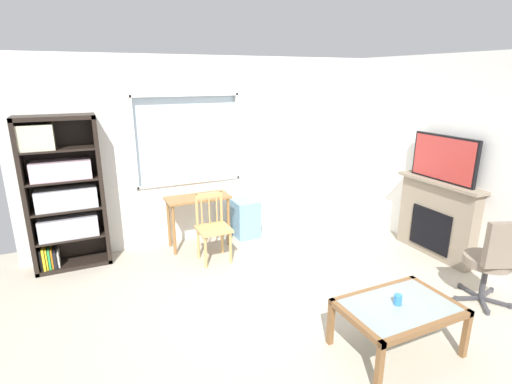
% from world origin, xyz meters
% --- Properties ---
extents(ground, '(6.25, 5.43, 0.02)m').
position_xyz_m(ground, '(0.00, 0.00, -0.01)').
color(ground, '#B2A893').
extents(wall_back_with_window, '(5.25, 0.15, 2.65)m').
position_xyz_m(wall_back_with_window, '(0.04, 2.22, 1.30)').
color(wall_back_with_window, silver).
rests_on(wall_back_with_window, ground).
extents(wall_right, '(0.12, 4.63, 2.65)m').
position_xyz_m(wall_right, '(2.68, 0.00, 1.33)').
color(wall_right, silver).
rests_on(wall_right, ground).
extents(bookshelf, '(0.90, 0.38, 1.93)m').
position_xyz_m(bookshelf, '(-2.01, 1.98, 0.98)').
color(bookshelf, black).
rests_on(bookshelf, ground).
extents(desk_under_window, '(0.89, 0.41, 0.74)m').
position_xyz_m(desk_under_window, '(-0.31, 1.87, 0.60)').
color(desk_under_window, olive).
rests_on(desk_under_window, ground).
extents(wooden_chair, '(0.42, 0.40, 0.90)m').
position_xyz_m(wooden_chair, '(-0.27, 1.35, 0.46)').
color(wooden_chair, tan).
rests_on(wooden_chair, ground).
extents(plastic_drawer_unit, '(0.35, 0.40, 0.57)m').
position_xyz_m(plastic_drawer_unit, '(0.44, 1.92, 0.28)').
color(plastic_drawer_unit, '#72ADDB').
rests_on(plastic_drawer_unit, ground).
extents(fireplace, '(0.26, 1.25, 1.06)m').
position_xyz_m(fireplace, '(2.53, 0.23, 0.53)').
color(fireplace, gray).
rests_on(fireplace, ground).
extents(tv, '(0.06, 0.95, 0.60)m').
position_xyz_m(tv, '(2.51, 0.23, 1.35)').
color(tv, black).
rests_on(tv, fireplace).
extents(office_chair, '(0.58, 0.62, 1.00)m').
position_xyz_m(office_chair, '(2.04, -0.92, 0.55)').
color(office_chair, '#7A6B5B').
rests_on(office_chair, ground).
extents(coffee_table, '(1.01, 0.69, 0.46)m').
position_xyz_m(coffee_table, '(0.62, -1.06, 0.40)').
color(coffee_table, '#8C9E99').
rests_on(coffee_table, ground).
extents(sippy_cup, '(0.07, 0.07, 0.09)m').
position_xyz_m(sippy_cup, '(0.62, -1.04, 0.50)').
color(sippy_cup, '#337FD6').
rests_on(sippy_cup, coffee_table).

